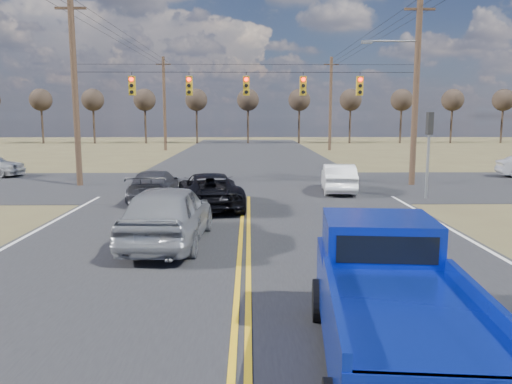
{
  "coord_description": "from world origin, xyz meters",
  "views": [
    {
      "loc": [
        0.14,
        -8.8,
        3.73
      ],
      "look_at": [
        0.34,
        5.79,
        1.5
      ],
      "focal_mm": 35.0,
      "sensor_mm": 36.0,
      "label": 1
    }
  ],
  "objects_px": {
    "pickup_truck": "(390,303)",
    "white_car_queue": "(338,178)",
    "black_suv": "(209,190)",
    "silver_suv": "(168,214)",
    "dgrey_car_queue": "(155,186)"
  },
  "relations": [
    {
      "from": "black_suv",
      "to": "pickup_truck",
      "type": "bearing_deg",
      "value": 97.15
    },
    {
      "from": "silver_suv",
      "to": "black_suv",
      "type": "height_order",
      "value": "silver_suv"
    },
    {
      "from": "white_car_queue",
      "to": "dgrey_car_queue",
      "type": "relative_size",
      "value": 0.9
    },
    {
      "from": "pickup_truck",
      "to": "black_suv",
      "type": "xyz_separation_m",
      "value": [
        -3.71,
        13.1,
        -0.26
      ]
    },
    {
      "from": "pickup_truck",
      "to": "white_car_queue",
      "type": "height_order",
      "value": "pickup_truck"
    },
    {
      "from": "silver_suv",
      "to": "pickup_truck",
      "type": "bearing_deg",
      "value": 124.12
    },
    {
      "from": "silver_suv",
      "to": "white_car_queue",
      "type": "relative_size",
      "value": 1.24
    },
    {
      "from": "black_suv",
      "to": "dgrey_car_queue",
      "type": "distance_m",
      "value": 3.09
    },
    {
      "from": "dgrey_car_queue",
      "to": "black_suv",
      "type": "bearing_deg",
      "value": 144.09
    },
    {
      "from": "pickup_truck",
      "to": "black_suv",
      "type": "relative_size",
      "value": 1.06
    },
    {
      "from": "black_suv",
      "to": "silver_suv",
      "type": "bearing_deg",
      "value": 74.14
    },
    {
      "from": "black_suv",
      "to": "dgrey_car_queue",
      "type": "height_order",
      "value": "black_suv"
    },
    {
      "from": "white_car_queue",
      "to": "black_suv",
      "type": "bearing_deg",
      "value": 40.17
    },
    {
      "from": "pickup_truck",
      "to": "silver_suv",
      "type": "distance_m",
      "value": 8.5
    },
    {
      "from": "pickup_truck",
      "to": "white_car_queue",
      "type": "relative_size",
      "value": 1.31
    }
  ]
}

